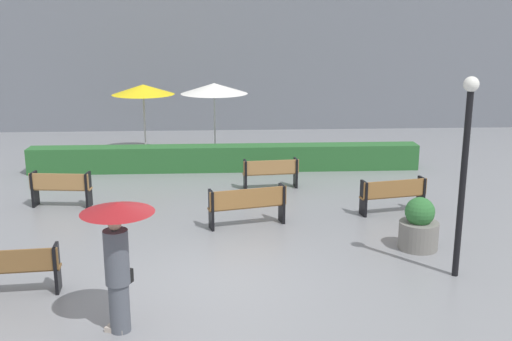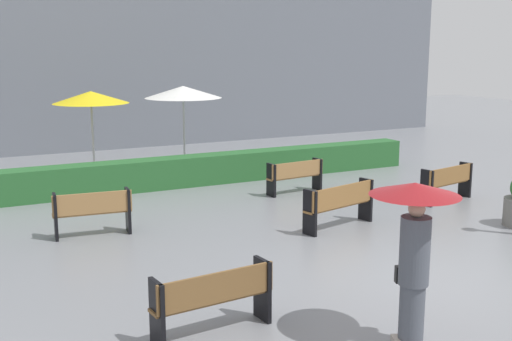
{
  "view_description": "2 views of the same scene",
  "coord_description": "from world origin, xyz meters",
  "px_view_note": "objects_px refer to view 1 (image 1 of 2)",
  "views": [
    {
      "loc": [
        0.18,
        -10.57,
        4.83
      ],
      "look_at": [
        0.94,
        3.44,
        1.24
      ],
      "focal_mm": 42.98,
      "sensor_mm": 36.0,
      "label": 1
    },
    {
      "loc": [
        -6.64,
        -7.59,
        3.73
      ],
      "look_at": [
        -0.34,
        4.83,
        1.01
      ],
      "focal_mm": 44.6,
      "sensor_mm": 36.0,
      "label": 2
    }
  ],
  "objects_px": {
    "bench_far_right": "(394,193)",
    "bench_near_left": "(10,267)",
    "planter_pot": "(419,227)",
    "lamp_post": "(465,157)",
    "patio_umbrella_yellow": "(143,90)",
    "bench_mid_center": "(248,204)",
    "bench_far_left": "(61,187)",
    "pedestrian_with_umbrella": "(118,244)",
    "patio_umbrella_white": "(214,89)",
    "bench_back_row": "(271,172)"
  },
  "relations": [
    {
      "from": "pedestrian_with_umbrella",
      "to": "lamp_post",
      "type": "xyz_separation_m",
      "value": [
        6.01,
        1.73,
        0.9
      ]
    },
    {
      "from": "bench_near_left",
      "to": "patio_umbrella_yellow",
      "type": "bearing_deg",
      "value": 84.9
    },
    {
      "from": "bench_far_right",
      "to": "bench_near_left",
      "type": "distance_m",
      "value": 8.99
    },
    {
      "from": "pedestrian_with_umbrella",
      "to": "planter_pot",
      "type": "relative_size",
      "value": 1.85
    },
    {
      "from": "bench_mid_center",
      "to": "lamp_post",
      "type": "distance_m",
      "value": 5.19
    },
    {
      "from": "bench_near_left",
      "to": "bench_mid_center",
      "type": "height_order",
      "value": "bench_mid_center"
    },
    {
      "from": "bench_near_left",
      "to": "bench_back_row",
      "type": "xyz_separation_m",
      "value": [
        5.11,
        6.59,
        -0.02
      ]
    },
    {
      "from": "patio_umbrella_yellow",
      "to": "lamp_post",
      "type": "bearing_deg",
      "value": -56.76
    },
    {
      "from": "bench_back_row",
      "to": "patio_umbrella_yellow",
      "type": "bearing_deg",
      "value": 131.14
    },
    {
      "from": "bench_far_right",
      "to": "bench_mid_center",
      "type": "distance_m",
      "value": 3.73
    },
    {
      "from": "planter_pot",
      "to": "patio_umbrella_yellow",
      "type": "distance_m",
      "value": 11.85
    },
    {
      "from": "bench_near_left",
      "to": "patio_umbrella_yellow",
      "type": "distance_m",
      "value": 11.46
    },
    {
      "from": "bench_back_row",
      "to": "pedestrian_with_umbrella",
      "type": "height_order",
      "value": "pedestrian_with_umbrella"
    },
    {
      "from": "planter_pot",
      "to": "lamp_post",
      "type": "bearing_deg",
      "value": -78.64
    },
    {
      "from": "bench_far_left",
      "to": "planter_pot",
      "type": "xyz_separation_m",
      "value": [
        8.28,
        -3.36,
        -0.04
      ]
    },
    {
      "from": "bench_far_left",
      "to": "lamp_post",
      "type": "xyz_separation_m",
      "value": [
        8.56,
        -4.77,
        1.79
      ]
    },
    {
      "from": "planter_pot",
      "to": "lamp_post",
      "type": "xyz_separation_m",
      "value": [
        0.28,
        -1.4,
        1.84
      ]
    },
    {
      "from": "bench_near_left",
      "to": "bench_mid_center",
      "type": "distance_m",
      "value": 5.5
    },
    {
      "from": "pedestrian_with_umbrella",
      "to": "patio_umbrella_white",
      "type": "bearing_deg",
      "value": 83.43
    },
    {
      "from": "bench_far_left",
      "to": "bench_far_right",
      "type": "relative_size",
      "value": 0.91
    },
    {
      "from": "bench_far_left",
      "to": "pedestrian_with_umbrella",
      "type": "height_order",
      "value": "pedestrian_with_umbrella"
    },
    {
      "from": "bench_far_right",
      "to": "lamp_post",
      "type": "xyz_separation_m",
      "value": [
        0.18,
        -3.76,
        1.81
      ]
    },
    {
      "from": "bench_far_left",
      "to": "pedestrian_with_umbrella",
      "type": "relative_size",
      "value": 0.75
    },
    {
      "from": "lamp_post",
      "to": "patio_umbrella_yellow",
      "type": "distance_m",
      "value": 13.03
    },
    {
      "from": "bench_near_left",
      "to": "patio_umbrella_white",
      "type": "xyz_separation_m",
      "value": [
        3.49,
        10.36,
        1.9
      ]
    },
    {
      "from": "patio_umbrella_yellow",
      "to": "bench_mid_center",
      "type": "bearing_deg",
      "value": -67.21
    },
    {
      "from": "bench_mid_center",
      "to": "patio_umbrella_white",
      "type": "height_order",
      "value": "patio_umbrella_white"
    },
    {
      "from": "bench_near_left",
      "to": "lamp_post",
      "type": "distance_m",
      "value": 8.36
    },
    {
      "from": "pedestrian_with_umbrella",
      "to": "lamp_post",
      "type": "height_order",
      "value": "lamp_post"
    },
    {
      "from": "bench_back_row",
      "to": "pedestrian_with_umbrella",
      "type": "relative_size",
      "value": 0.77
    },
    {
      "from": "bench_near_left",
      "to": "lamp_post",
      "type": "relative_size",
      "value": 0.45
    },
    {
      "from": "bench_near_left",
      "to": "patio_umbrella_yellow",
      "type": "height_order",
      "value": "patio_umbrella_yellow"
    },
    {
      "from": "bench_mid_center",
      "to": "patio_umbrella_yellow",
      "type": "bearing_deg",
      "value": 112.79
    },
    {
      "from": "lamp_post",
      "to": "patio_umbrella_white",
      "type": "xyz_separation_m",
      "value": [
        -4.66,
        9.98,
        0.09
      ]
    },
    {
      "from": "planter_pot",
      "to": "bench_mid_center",
      "type": "bearing_deg",
      "value": 155.54
    },
    {
      "from": "bench_near_left",
      "to": "bench_mid_center",
      "type": "xyz_separation_m",
      "value": [
        4.32,
        3.4,
        0.03
      ]
    },
    {
      "from": "bench_far_left",
      "to": "patio_umbrella_yellow",
      "type": "relative_size",
      "value": 0.63
    },
    {
      "from": "bench_far_right",
      "to": "patio_umbrella_yellow",
      "type": "relative_size",
      "value": 0.69
    },
    {
      "from": "bench_far_left",
      "to": "patio_umbrella_white",
      "type": "relative_size",
      "value": 0.6
    },
    {
      "from": "bench_near_left",
      "to": "bench_back_row",
      "type": "height_order",
      "value": "bench_near_left"
    },
    {
      "from": "bench_far_left",
      "to": "bench_back_row",
      "type": "distance_m",
      "value": 5.71
    },
    {
      "from": "bench_far_right",
      "to": "patio_umbrella_yellow",
      "type": "xyz_separation_m",
      "value": [
        -6.97,
        7.13,
        1.77
      ]
    },
    {
      "from": "bench_back_row",
      "to": "patio_umbrella_yellow",
      "type": "relative_size",
      "value": 0.65
    },
    {
      "from": "pedestrian_with_umbrella",
      "to": "lamp_post",
      "type": "distance_m",
      "value": 6.32
    },
    {
      "from": "bench_mid_center",
      "to": "pedestrian_with_umbrella",
      "type": "xyz_separation_m",
      "value": [
        -2.18,
        -4.75,
        0.88
      ]
    },
    {
      "from": "lamp_post",
      "to": "patio_umbrella_yellow",
      "type": "xyz_separation_m",
      "value": [
        -7.14,
        10.9,
        -0.04
      ]
    },
    {
      "from": "lamp_post",
      "to": "bench_mid_center",
      "type": "bearing_deg",
      "value": 141.77
    },
    {
      "from": "planter_pot",
      "to": "patio_umbrella_yellow",
      "type": "bearing_deg",
      "value": 125.85
    },
    {
      "from": "bench_far_right",
      "to": "planter_pot",
      "type": "distance_m",
      "value": 2.36
    },
    {
      "from": "bench_far_left",
      "to": "planter_pot",
      "type": "bearing_deg",
      "value": -22.1
    }
  ]
}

